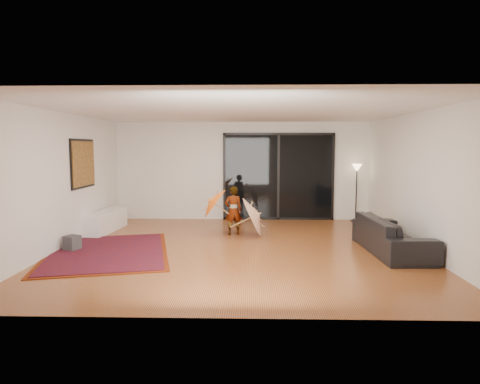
{
  "coord_description": "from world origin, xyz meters",
  "views": [
    {
      "loc": [
        0.25,
        -8.35,
        2.01
      ],
      "look_at": [
        0.02,
        0.31,
        1.1
      ],
      "focal_mm": 32.0,
      "sensor_mm": 36.0,
      "label": 1
    }
  ],
  "objects_px": {
    "sofa": "(392,235)",
    "child": "(233,211)",
    "media_console": "(105,221)",
    "ottoman": "(374,234)"
  },
  "relations": [
    {
      "from": "ottoman",
      "to": "sofa",
      "type": "bearing_deg",
      "value": -81.79
    },
    {
      "from": "media_console",
      "to": "child",
      "type": "height_order",
      "value": "child"
    },
    {
      "from": "ottoman",
      "to": "child",
      "type": "distance_m",
      "value": 3.13
    },
    {
      "from": "sofa",
      "to": "ottoman",
      "type": "distance_m",
      "value": 0.79
    },
    {
      "from": "sofa",
      "to": "media_console",
      "type": "bearing_deg",
      "value": 70.66
    },
    {
      "from": "sofa",
      "to": "child",
      "type": "height_order",
      "value": "child"
    },
    {
      "from": "media_console",
      "to": "ottoman",
      "type": "xyz_separation_m",
      "value": [
        6.09,
        -1.13,
        -0.04
      ]
    },
    {
      "from": "sofa",
      "to": "ottoman",
      "type": "relative_size",
      "value": 3.36
    },
    {
      "from": "ottoman",
      "to": "child",
      "type": "height_order",
      "value": "child"
    },
    {
      "from": "media_console",
      "to": "sofa",
      "type": "relative_size",
      "value": 0.75
    }
  ]
}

